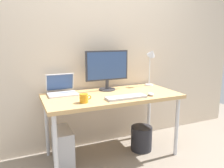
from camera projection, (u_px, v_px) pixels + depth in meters
The scene contains 11 objects.
ground_plane at pixel (112, 155), 2.65m from camera, with size 6.00×6.00×0.00m, color gray.
back_wall at pixel (99, 44), 2.77m from camera, with size 4.40×0.04×2.60m, color beige.
desk at pixel (112, 100), 2.52m from camera, with size 1.52×0.71×0.75m.
monitor at pixel (107, 68), 2.66m from camera, with size 0.54×0.20×0.48m.
laptop at pixel (62, 89), 2.51m from camera, with size 0.32×0.28×0.22m.
desk_lamp at pixel (151, 59), 2.89m from camera, with size 0.11×0.16×0.50m.
keyboard at pixel (126, 97), 2.34m from camera, with size 0.44×0.14×0.02m, color #B2B2B7.
mouse at pixel (151, 94), 2.45m from camera, with size 0.06×0.09×0.03m, color silver.
coffee_mug at pixel (84, 98), 2.17m from camera, with size 0.12×0.08×0.09m.
computer_tower at pixel (63, 148), 2.39m from camera, with size 0.18×0.36×0.42m, color #B2B2B7.
wastebasket at pixel (141, 138), 2.75m from camera, with size 0.26×0.26×0.30m, color #232328.
Camera 1 is at (-0.97, -2.23, 1.37)m, focal length 35.54 mm.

